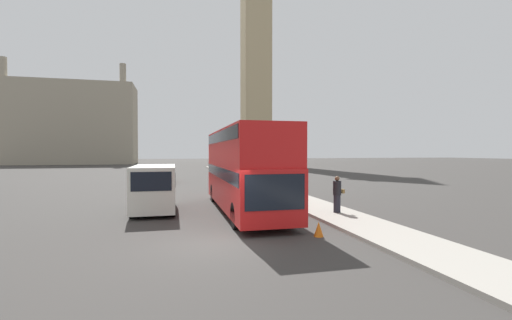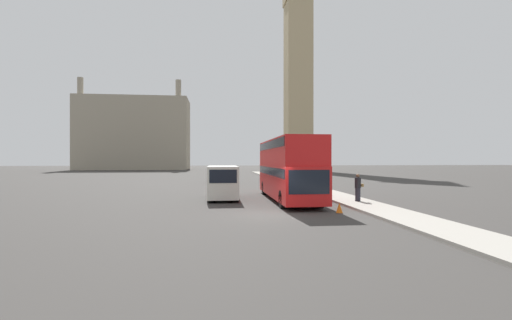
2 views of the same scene
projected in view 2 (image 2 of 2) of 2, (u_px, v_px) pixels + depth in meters
name	position (u px, v px, depth m)	size (l,w,h in m)	color
ground_plane	(270.00, 214.00, 18.09)	(300.00, 300.00, 0.00)	#383533
sidewalk_strip	(384.00, 211.00, 18.79)	(2.64, 120.00, 0.15)	#9E998E
clock_tower	(298.00, 49.00, 92.18)	(7.19, 7.36, 64.01)	tan
building_block_distant	(135.00, 134.00, 100.59)	(31.05, 12.99, 25.42)	#9E937F
red_double_decker_bus	(288.00, 167.00, 24.29)	(2.64, 11.42, 4.30)	red
white_van	(223.00, 182.00, 24.79)	(2.15, 5.06, 2.42)	silver
pedestrian	(358.00, 188.00, 22.57)	(0.56, 0.40, 1.80)	#23232D
street_lamp	(301.00, 154.00, 34.38)	(0.36, 0.36, 4.98)	#38383D
parked_sedan	(222.00, 177.00, 42.46)	(1.70, 4.39, 1.56)	maroon
traffic_cone	(339.00, 208.00, 18.59)	(0.36, 0.36, 0.55)	orange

